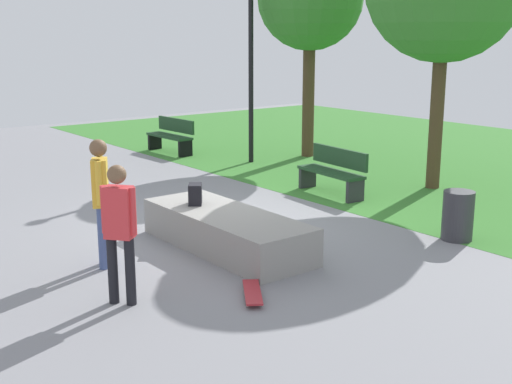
{
  "coord_description": "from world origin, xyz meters",
  "views": [
    {
      "loc": [
        8.87,
        -6.28,
        3.11
      ],
      "look_at": [
        1.17,
        -0.25,
        0.78
      ],
      "focal_mm": 46.75,
      "sensor_mm": 36.0,
      "label": 1
    }
  ],
  "objects_px": {
    "skater_watching": "(101,193)",
    "lamp_post": "(251,39)",
    "backpack_on_ledge": "(195,194)",
    "skater_performing_trick": "(119,224)",
    "concrete_ledge": "(227,231)",
    "skateboard_by_ledge": "(253,292)",
    "park_bench_near_path": "(172,135)",
    "trash_bin": "(458,216)",
    "park_bench_near_lamppost": "(333,170)"
  },
  "relations": [
    {
      "from": "skater_performing_trick",
      "to": "park_bench_near_path",
      "type": "relative_size",
      "value": 1.03
    },
    {
      "from": "backpack_on_ledge",
      "to": "skateboard_by_ledge",
      "type": "height_order",
      "value": "backpack_on_ledge"
    },
    {
      "from": "skater_performing_trick",
      "to": "skater_watching",
      "type": "relative_size",
      "value": 0.95
    },
    {
      "from": "park_bench_near_path",
      "to": "park_bench_near_lamppost",
      "type": "bearing_deg",
      "value": 0.57
    },
    {
      "from": "park_bench_near_lamppost",
      "to": "trash_bin",
      "type": "relative_size",
      "value": 2.13
    },
    {
      "from": "backpack_on_ledge",
      "to": "skater_watching",
      "type": "distance_m",
      "value": 1.75
    },
    {
      "from": "backpack_on_ledge",
      "to": "skater_watching",
      "type": "xyz_separation_m",
      "value": [
        0.3,
        -1.69,
        0.33
      ]
    },
    {
      "from": "backpack_on_ledge",
      "to": "park_bench_near_lamppost",
      "type": "height_order",
      "value": "park_bench_near_lamppost"
    },
    {
      "from": "skater_performing_trick",
      "to": "park_bench_near_path",
      "type": "distance_m",
      "value": 10.29
    },
    {
      "from": "lamp_post",
      "to": "trash_bin",
      "type": "xyz_separation_m",
      "value": [
        7.03,
        -1.4,
        -2.6
      ]
    },
    {
      "from": "backpack_on_ledge",
      "to": "lamp_post",
      "type": "height_order",
      "value": "lamp_post"
    },
    {
      "from": "skateboard_by_ledge",
      "to": "trash_bin",
      "type": "relative_size",
      "value": 1.01
    },
    {
      "from": "backpack_on_ledge",
      "to": "skater_performing_trick",
      "type": "height_order",
      "value": "skater_performing_trick"
    },
    {
      "from": "skater_watching",
      "to": "trash_bin",
      "type": "relative_size",
      "value": 2.29
    },
    {
      "from": "skateboard_by_ledge",
      "to": "trash_bin",
      "type": "xyz_separation_m",
      "value": [
        0.11,
        3.92,
        0.32
      ]
    },
    {
      "from": "concrete_ledge",
      "to": "skateboard_by_ledge",
      "type": "relative_size",
      "value": 3.85
    },
    {
      "from": "concrete_ledge",
      "to": "park_bench_near_lamppost",
      "type": "distance_m",
      "value": 3.97
    },
    {
      "from": "backpack_on_ledge",
      "to": "park_bench_near_lamppost",
      "type": "distance_m",
      "value": 3.84
    },
    {
      "from": "concrete_ledge",
      "to": "skateboard_by_ledge",
      "type": "xyz_separation_m",
      "value": [
        1.73,
        -0.86,
        -0.21
      ]
    },
    {
      "from": "skater_watching",
      "to": "trash_bin",
      "type": "xyz_separation_m",
      "value": [
        2.24,
        4.83,
        -0.65
      ]
    },
    {
      "from": "concrete_ledge",
      "to": "lamp_post",
      "type": "xyz_separation_m",
      "value": [
        -5.18,
        4.46,
        2.71
      ]
    },
    {
      "from": "trash_bin",
      "to": "concrete_ledge",
      "type": "bearing_deg",
      "value": -121.05
    },
    {
      "from": "lamp_post",
      "to": "trash_bin",
      "type": "bearing_deg",
      "value": -11.25
    },
    {
      "from": "skateboard_by_ledge",
      "to": "park_bench_near_lamppost",
      "type": "distance_m",
      "value": 5.58
    },
    {
      "from": "skateboard_by_ledge",
      "to": "park_bench_near_lamppost",
      "type": "xyz_separation_m",
      "value": [
        -3.23,
        4.53,
        0.42
      ]
    },
    {
      "from": "skater_watching",
      "to": "park_bench_near_lamppost",
      "type": "xyz_separation_m",
      "value": [
        -1.1,
        5.45,
        -0.55
      ]
    },
    {
      "from": "skateboard_by_ledge",
      "to": "backpack_on_ledge",
      "type": "bearing_deg",
      "value": 162.4
    },
    {
      "from": "lamp_post",
      "to": "skateboard_by_ledge",
      "type": "bearing_deg",
      "value": -37.53
    },
    {
      "from": "skater_watching",
      "to": "park_bench_near_path",
      "type": "xyz_separation_m",
      "value": [
        -7.16,
        5.39,
        -0.55
      ]
    },
    {
      "from": "skater_performing_trick",
      "to": "skateboard_by_ledge",
      "type": "relative_size",
      "value": 2.15
    },
    {
      "from": "concrete_ledge",
      "to": "park_bench_near_path",
      "type": "relative_size",
      "value": 1.85
    },
    {
      "from": "park_bench_near_path",
      "to": "lamp_post",
      "type": "xyz_separation_m",
      "value": [
        2.38,
        0.85,
        2.5
      ]
    },
    {
      "from": "skater_performing_trick",
      "to": "skateboard_by_ledge",
      "type": "distance_m",
      "value": 1.79
    },
    {
      "from": "concrete_ledge",
      "to": "skateboard_by_ledge",
      "type": "distance_m",
      "value": 1.95
    },
    {
      "from": "park_bench_near_lamppost",
      "to": "park_bench_near_path",
      "type": "relative_size",
      "value": 1.01
    },
    {
      "from": "backpack_on_ledge",
      "to": "skater_performing_trick",
      "type": "relative_size",
      "value": 0.19
    },
    {
      "from": "park_bench_near_path",
      "to": "concrete_ledge",
      "type": "bearing_deg",
      "value": -25.53
    },
    {
      "from": "backpack_on_ledge",
      "to": "trash_bin",
      "type": "distance_m",
      "value": 4.06
    },
    {
      "from": "backpack_on_ledge",
      "to": "park_bench_near_path",
      "type": "bearing_deg",
      "value": 7.75
    },
    {
      "from": "skateboard_by_ledge",
      "to": "park_bench_near_path",
      "type": "xyz_separation_m",
      "value": [
        -9.3,
        4.47,
        0.42
      ]
    },
    {
      "from": "skater_watching",
      "to": "lamp_post",
      "type": "distance_m",
      "value": 8.09
    },
    {
      "from": "park_bench_near_path",
      "to": "trash_bin",
      "type": "distance_m",
      "value": 9.42
    },
    {
      "from": "skater_watching",
      "to": "lamp_post",
      "type": "bearing_deg",
      "value": 127.5
    },
    {
      "from": "backpack_on_ledge",
      "to": "park_bench_near_lamppost",
      "type": "bearing_deg",
      "value": -41.96
    },
    {
      "from": "skateboard_by_ledge",
      "to": "park_bench_near_lamppost",
      "type": "height_order",
      "value": "park_bench_near_lamppost"
    },
    {
      "from": "concrete_ledge",
      "to": "skateboard_by_ledge",
      "type": "bearing_deg",
      "value": -26.28
    },
    {
      "from": "concrete_ledge",
      "to": "skater_performing_trick",
      "type": "relative_size",
      "value": 1.79
    },
    {
      "from": "skateboard_by_ledge",
      "to": "park_bench_near_path",
      "type": "height_order",
      "value": "park_bench_near_path"
    },
    {
      "from": "park_bench_near_lamppost",
      "to": "lamp_post",
      "type": "bearing_deg",
      "value": 167.97
    },
    {
      "from": "backpack_on_ledge",
      "to": "skateboard_by_ledge",
      "type": "xyz_separation_m",
      "value": [
        2.44,
        -0.77,
        -0.64
      ]
    }
  ]
}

